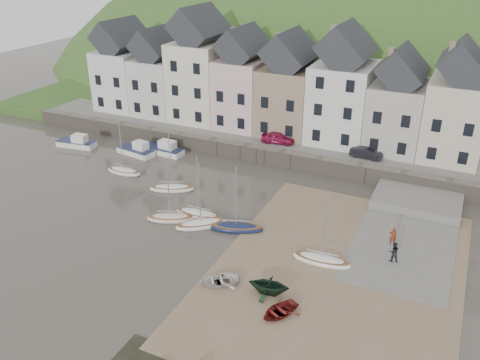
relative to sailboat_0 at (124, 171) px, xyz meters
The scene contains 25 objects.
ground 16.72m from the sailboat_0, 27.76° to the right, with size 160.00×160.00×0.00m, color #423C34.
quay_land 28.38m from the sailboat_0, 58.57° to the left, with size 90.00×30.00×1.50m, color #345421.
quay_street 19.55m from the sailboat_0, 40.66° to the left, with size 70.00×7.00×0.10m, color slate.
seawall 17.44m from the sailboat_0, 31.90° to the left, with size 70.00×1.20×1.80m, color slate.
beach 26.95m from the sailboat_0, 16.80° to the right, with size 18.00×26.00×0.06m, color #7F664D.
slipway 29.80m from the sailboat_0, ahead, with size 8.00×18.00×0.12m, color slate.
hillside 56.17m from the sailboat_0, 79.37° to the left, with size 134.40×84.00×84.00m.
townhouse_terrace 24.22m from the sailboat_0, 44.40° to the left, with size 61.05×8.00×13.93m.
sailboat_0 is the anchor object (origin of this frame).
sailboat_1 7.06m from the sailboat_0, 10.48° to the right, with size 4.71×3.29×6.32m.
sailboat_2 11.94m from the sailboat_0, 32.78° to the right, with size 4.53×3.13×6.32m.
sailboat_3 12.96m from the sailboat_0, 21.72° to the right, with size 4.71×1.66×6.32m.
sailboat_4 14.49m from the sailboat_0, 25.56° to the right, with size 4.45×4.13×6.32m.
sailboat_5 17.04m from the sailboat_0, 18.58° to the right, with size 4.98×2.92×6.32m.
sailboat_6 25.33m from the sailboat_0, 16.07° to the right, with size 4.78×1.77×6.32m.
motorboat_0 5.30m from the sailboat_0, 110.16° to the left, with size 4.93×2.49×1.70m.
motorboat_1 10.65m from the sailboat_0, 158.50° to the left, with size 5.00×2.40×1.70m.
motorboat_2 6.65m from the sailboat_0, 83.68° to the left, with size 5.68×2.09×1.70m.
rowboat_white 22.36m from the sailboat_0, 35.08° to the right, with size 2.13×2.98×0.62m, color white.
rowboat_green 25.26m from the sailboat_0, 29.27° to the right, with size 2.53×2.93×1.54m, color black.
rowboat_red 27.42m from the sailboat_0, 30.96° to the right, with size 2.04×2.86×0.59m, color maroon.
person_red 28.98m from the sailboat_0, ahead, with size 0.58×0.38×1.58m, color maroon.
person_dark 29.71m from the sailboat_0, ahead, with size 0.82×0.64×1.69m, color black.
car_left 17.83m from the sailboat_0, 41.37° to the left, with size 1.54×3.83×1.31m, color #9B1643.
car_right 26.36m from the sailboat_0, 26.45° to the left, with size 1.22×3.50×1.15m, color black.
Camera 1 is at (17.58, -31.38, 22.85)m, focal length 37.33 mm.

